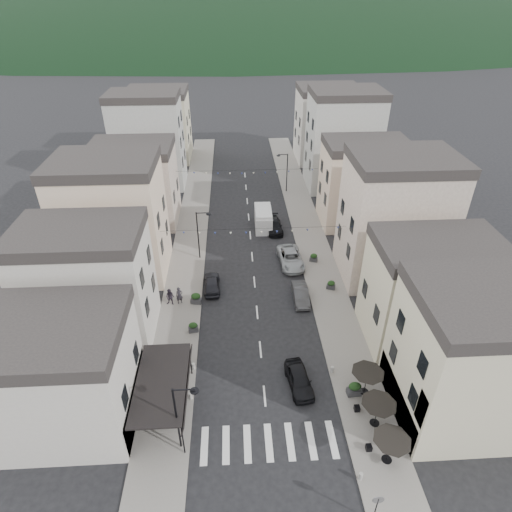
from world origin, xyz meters
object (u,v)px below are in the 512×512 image
Objects in this scene: parked_car_a at (299,379)px; pedestrian_b at (170,297)px; parked_car_c at (291,258)px; parked_car_b at (301,294)px; parked_car_d at (274,226)px; delivery_van at (263,218)px; pedestrian_a at (179,296)px; parked_car_e at (212,283)px.

pedestrian_b is at bearing 129.10° from parked_car_a.
pedestrian_b is at bearing -156.37° from parked_car_c.
parked_car_b reaches higher than parked_car_d.
parked_car_d is 0.87× the size of delivery_van.
parked_car_c is 9.33m from delivery_van.
pedestrian_a is at bearing 24.44° from pedestrian_b.
pedestrian_b is at bearing -179.19° from parked_car_b.
parked_car_a is 0.78× the size of delivery_van.
parked_car_c is 1.33× the size of parked_car_e.
pedestrian_b is at bearing 172.69° from pedestrian_a.
parked_car_c is at bearing 91.85° from parked_car_b.
pedestrian_b is (-10.30, -15.67, -0.23)m from delivery_van.
parked_car_d is at bearing 81.77° from parked_car_a.
parked_car_b is at bearing 162.72° from parked_car_e.
parked_car_b is 0.75× the size of parked_car_c.
pedestrian_a is at bearing -120.11° from delivery_van.
parked_car_d is 1.84m from delivery_van.
pedestrian_a reaches higher than parked_car_a.
pedestrian_a is at bearing -129.59° from parked_car_d.
parked_car_c is at bearing 41.12° from pedestrian_b.
delivery_van reaches higher than pedestrian_b.
delivery_van is 2.96× the size of pedestrian_b.
parked_car_e is 3.88m from pedestrian_a.
delivery_van is at bearing 101.61° from parked_car_c.
parked_car_c reaches higher than parked_car_a.
parked_car_c reaches higher than parked_car_b.
parked_car_c is at bearing -157.19° from parked_car_e.
parked_car_a is 15.57m from pedestrian_b.
pedestrian_b is (-12.80, -6.70, 0.26)m from parked_car_c.
parked_car_b is at bearing 14.17° from pedestrian_b.
parked_car_c is 7.96m from parked_car_d.
parked_car_e is at bearing 165.72° from parked_car_b.
parked_car_b is 13.00m from pedestrian_b.
parked_car_c is at bearing -73.24° from delivery_van.
parked_car_a is at bearing -93.61° from parked_car_d.
parked_car_a is at bearing -98.75° from parked_car_b.
parked_car_d is 1.13× the size of parked_car_e.
pedestrian_a is (-10.41, 10.88, 0.33)m from parked_car_a.
parked_car_a is 0.90× the size of parked_car_d.
parked_car_e is (-7.30, 13.17, -0.01)m from parked_car_a.
pedestrian_a is at bearing 126.31° from parked_car_a.
parked_car_a is 0.76× the size of parked_car_c.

